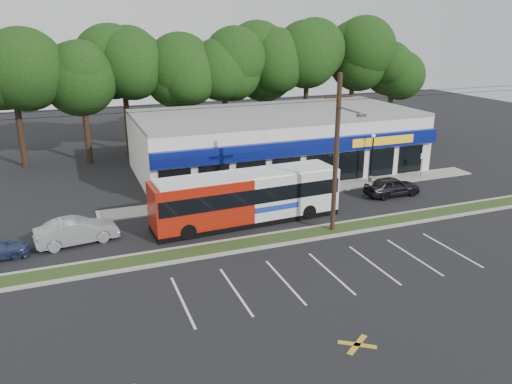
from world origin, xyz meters
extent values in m
plane|color=black|center=(0.00, 0.00, 0.00)|extent=(120.00, 120.00, 0.00)
cube|color=#283616|center=(0.00, 1.00, 0.06)|extent=(40.00, 1.60, 0.12)
cube|color=#9E9E93|center=(0.00, 0.15, 0.07)|extent=(40.00, 0.25, 0.14)
cube|color=#9E9E93|center=(0.00, 1.85, 0.07)|extent=(40.00, 0.25, 0.14)
cube|color=#9E9E93|center=(5.00, 9.00, 0.05)|extent=(32.00, 2.20, 0.10)
cube|color=silver|center=(5.50, 16.00, 2.50)|extent=(25.00, 12.00, 5.00)
cube|color=navy|center=(5.50, 9.75, 3.40)|extent=(25.00, 0.50, 1.20)
cube|color=black|center=(5.50, 9.94, 1.40)|extent=(24.00, 0.12, 2.40)
cube|color=yellow|center=(12.50, 9.48, 3.40)|extent=(6.00, 0.06, 0.70)
cube|color=gray|center=(5.50, 16.00, 5.15)|extent=(25.00, 12.00, 0.30)
cylinder|color=black|center=(3.00, 1.00, 5.00)|extent=(0.30, 0.30, 10.00)
cube|color=black|center=(3.00, 1.00, 8.60)|extent=(1.80, 0.12, 0.12)
cylinder|color=#59595E|center=(3.00, -0.20, 8.00)|extent=(0.10, 2.40, 0.10)
cube|color=#59595E|center=(3.00, -1.50, 7.90)|extent=(0.50, 0.25, 0.15)
cylinder|color=black|center=(0.00, 1.00, 8.70)|extent=(50.00, 0.02, 0.02)
cylinder|color=black|center=(0.00, 1.00, 8.40)|extent=(50.00, 0.02, 0.02)
cylinder|color=black|center=(11.00, 8.80, 2.00)|extent=(0.12, 0.12, 4.00)
sphere|color=silver|center=(11.00, 8.80, 4.10)|extent=(0.30, 0.30, 0.30)
cylinder|color=#59595E|center=(16.00, 8.60, 1.10)|extent=(0.06, 0.06, 2.20)
cube|color=white|center=(16.00, 8.55, 2.00)|extent=(0.45, 0.04, 0.45)
cylinder|color=black|center=(-16.00, 26.00, 2.86)|extent=(0.56, 0.56, 5.72)
sphere|color=black|center=(-16.00, 26.00, 8.45)|extent=(6.76, 6.76, 6.76)
cylinder|color=black|center=(-11.00, 26.00, 2.86)|extent=(0.56, 0.56, 5.72)
sphere|color=black|center=(-11.00, 26.00, 8.45)|extent=(6.76, 6.76, 6.76)
cylinder|color=black|center=(-6.00, 26.00, 2.86)|extent=(0.56, 0.56, 5.72)
sphere|color=black|center=(-6.00, 26.00, 8.45)|extent=(6.76, 6.76, 6.76)
cylinder|color=black|center=(-1.00, 26.00, 2.86)|extent=(0.56, 0.56, 5.72)
sphere|color=black|center=(-1.00, 26.00, 8.45)|extent=(6.76, 6.76, 6.76)
cylinder|color=black|center=(4.00, 26.00, 2.86)|extent=(0.56, 0.56, 5.72)
sphere|color=black|center=(4.00, 26.00, 8.45)|extent=(6.76, 6.76, 6.76)
cylinder|color=black|center=(9.00, 26.00, 2.86)|extent=(0.56, 0.56, 5.72)
sphere|color=black|center=(9.00, 26.00, 8.45)|extent=(6.76, 6.76, 6.76)
cylinder|color=black|center=(14.00, 26.00, 2.86)|extent=(0.56, 0.56, 5.72)
sphere|color=black|center=(14.00, 26.00, 8.45)|extent=(6.76, 6.76, 6.76)
cylinder|color=black|center=(19.00, 26.00, 2.86)|extent=(0.56, 0.56, 5.72)
sphere|color=black|center=(19.00, 26.00, 8.45)|extent=(6.76, 6.76, 6.76)
cylinder|color=black|center=(24.00, 26.00, 2.86)|extent=(0.56, 0.56, 5.72)
sphere|color=black|center=(24.00, 26.00, 8.45)|extent=(6.76, 6.76, 6.76)
cube|color=#A61B0C|center=(-4.76, 4.34, 1.83)|extent=(6.50, 2.98, 2.92)
cube|color=white|center=(1.61, 4.66, 1.83)|extent=(6.50, 2.98, 2.92)
cube|color=black|center=(-1.57, 4.50, 0.21)|extent=(12.87, 3.25, 0.37)
cube|color=black|center=(-1.57, 4.50, 2.18)|extent=(12.62, 3.35, 1.01)
cube|color=black|center=(4.83, 4.82, 2.02)|extent=(0.17, 2.26, 1.49)
cube|color=#193899|center=(0.09, 3.24, 1.22)|extent=(3.19, 0.19, 0.37)
cube|color=white|center=(-1.57, 4.50, 3.34)|extent=(12.22, 3.00, 0.19)
cylinder|color=black|center=(-5.97, 3.07, 0.51)|extent=(1.03, 0.35, 1.02)
cylinder|color=black|center=(-6.09, 5.48, 0.51)|extent=(1.03, 0.35, 1.02)
cylinder|color=black|center=(2.56, 3.50, 0.51)|extent=(1.03, 0.35, 1.02)
cylinder|color=black|center=(2.44, 5.91, 0.51)|extent=(1.03, 0.35, 1.02)
imported|color=black|center=(10.83, 5.58, 0.75)|extent=(4.43, 1.79, 1.51)
imported|color=#999DA0|center=(-12.39, 4.96, 0.79)|extent=(5.01, 2.38, 1.59)
imported|color=beige|center=(4.78, 7.26, 0.82)|extent=(0.72, 0.67, 1.65)
imported|color=#B9ABA6|center=(9.00, 6.00, 0.84)|extent=(0.91, 0.76, 1.68)
camera|label=1|loc=(-12.29, -24.93, 12.61)|focal=35.00mm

